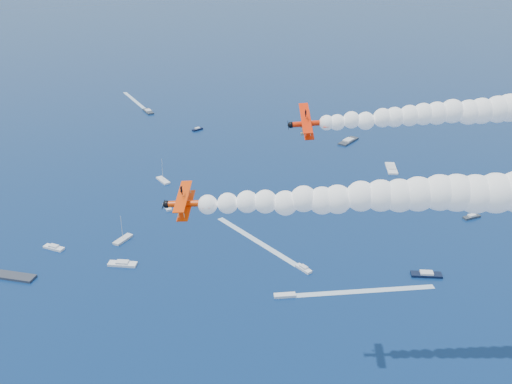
% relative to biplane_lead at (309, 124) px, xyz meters
% --- Properties ---
extents(biplane_lead, '(10.44, 11.78, 8.38)m').
position_rel_biplane_lead_xyz_m(biplane_lead, '(0.00, 0.00, 0.00)').
color(biplane_lead, '#FF2805').
extents(biplane_trail, '(8.85, 10.02, 6.36)m').
position_rel_biplane_lead_xyz_m(biplane_trail, '(-7.82, -33.64, -2.33)').
color(biplane_trail, '#FB3D05').
extents(smoke_trail_lead, '(71.69, 53.13, 12.40)m').
position_rel_biplane_lead_xyz_m(smoke_trail_lead, '(31.64, 12.99, 2.64)').
color(smoke_trail_lead, white).
extents(smoke_trail_trail, '(71.26, 43.07, 12.40)m').
position_rel_biplane_lead_xyz_m(smoke_trail_trail, '(24.95, -23.86, 0.31)').
color(smoke_trail_trail, white).
extents(spectator_boats, '(246.70, 169.55, 0.70)m').
position_rel_biplane_lead_xyz_m(spectator_boats, '(-6.84, 82.12, -56.17)').
color(spectator_boats, '#303741').
rests_on(spectator_boats, ground).
extents(boat_wakes, '(240.64, 176.40, 0.04)m').
position_rel_biplane_lead_xyz_m(boat_wakes, '(-25.06, 69.21, -56.49)').
color(boat_wakes, white).
rests_on(boat_wakes, ground).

